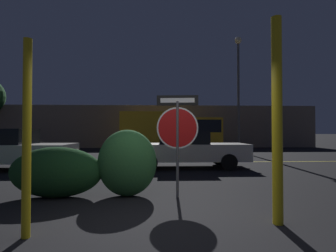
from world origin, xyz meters
TOP-DOWN VIEW (x-y plane):
  - ground_plane at (0.00, 0.00)m, footprint 260.00×260.00m
  - road_center_stripe at (0.00, 7.98)m, footprint 38.09×0.12m
  - stop_sign at (0.33, 1.64)m, footprint 0.90×0.11m
  - yellow_pole_left at (-1.86, -0.43)m, footprint 0.11×0.11m
  - yellow_pole_right at (1.73, -0.07)m, footprint 0.16×0.16m
  - hedge_bush_1 at (-2.27, 1.71)m, footprint 1.96×0.80m
  - hedge_bush_2 at (-0.76, 1.76)m, footprint 1.28×0.78m
  - passing_car_1 at (-5.63, 5.93)m, footprint 4.71×2.04m
  - passing_car_2 at (1.03, 6.17)m, footprint 4.72×1.88m
  - delivery_truck at (0.96, 14.58)m, footprint 7.10×2.61m
  - street_lamp at (5.58, 13.97)m, footprint 0.48×0.48m
  - building_backdrop at (-2.93, 20.98)m, footprint 33.74×4.81m

SIDE VIEW (x-z plane):
  - ground_plane at x=0.00m, z-range 0.00..0.00m
  - road_center_stripe at x=0.00m, z-range 0.00..0.01m
  - hedge_bush_1 at x=-2.27m, z-range 0.00..1.08m
  - passing_car_2 at x=1.03m, z-range 0.00..1.42m
  - hedge_bush_2 at x=-0.76m, z-range 0.00..1.45m
  - passing_car_1 at x=-5.63m, z-range -0.01..1.50m
  - yellow_pole_left at x=-1.86m, z-range 0.00..2.67m
  - stop_sign at x=0.33m, z-range 0.41..2.61m
  - delivery_truck at x=0.96m, z-range 0.15..2.90m
  - yellow_pole_right at x=1.73m, z-range 0.00..3.19m
  - building_backdrop at x=-2.93m, z-range 0.00..3.67m
  - street_lamp at x=5.58m, z-range 1.23..9.27m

